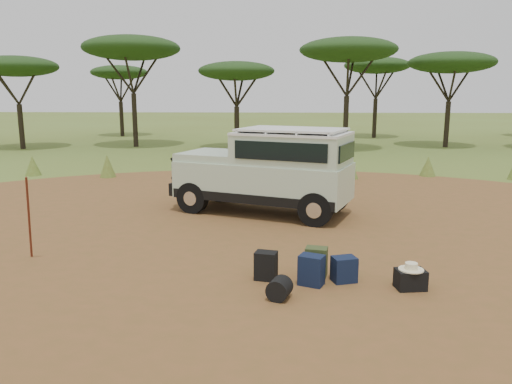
{
  "coord_description": "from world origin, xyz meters",
  "views": [
    {
      "loc": [
        0.38,
        -9.8,
        3.11
      ],
      "look_at": [
        -0.11,
        0.74,
        1.0
      ],
      "focal_mm": 35.0,
      "sensor_mm": 36.0,
      "label": 1
    }
  ],
  "objects_px": {
    "safari_vehicle": "(269,172)",
    "duffel_navy": "(344,269)",
    "backpack_olive": "(316,262)",
    "hard_case": "(410,280)",
    "walking_staff": "(29,219)",
    "backpack_navy": "(311,270)",
    "backpack_black": "(266,266)"
  },
  "relations": [
    {
      "from": "safari_vehicle",
      "to": "backpack_olive",
      "type": "xyz_separation_m",
      "value": [
        0.92,
        -4.55,
        -0.82
      ]
    },
    {
      "from": "safari_vehicle",
      "to": "backpack_black",
      "type": "bearing_deg",
      "value": -68.38
    },
    {
      "from": "backpack_black",
      "to": "duffel_navy",
      "type": "height_order",
      "value": "backpack_black"
    },
    {
      "from": "safari_vehicle",
      "to": "walking_staff",
      "type": "bearing_deg",
      "value": -116.35
    },
    {
      "from": "backpack_olive",
      "to": "hard_case",
      "type": "height_order",
      "value": "backpack_olive"
    },
    {
      "from": "backpack_black",
      "to": "duffel_navy",
      "type": "distance_m",
      "value": 1.3
    },
    {
      "from": "walking_staff",
      "to": "backpack_black",
      "type": "bearing_deg",
      "value": -40.48
    },
    {
      "from": "safari_vehicle",
      "to": "hard_case",
      "type": "distance_m",
      "value": 5.68
    },
    {
      "from": "backpack_black",
      "to": "backpack_navy",
      "type": "xyz_separation_m",
      "value": [
        0.75,
        -0.21,
        0.01
      ]
    },
    {
      "from": "safari_vehicle",
      "to": "duffel_navy",
      "type": "xyz_separation_m",
      "value": [
        1.37,
        -4.8,
        -0.86
      ]
    },
    {
      "from": "hard_case",
      "to": "walking_staff",
      "type": "bearing_deg",
      "value": 162.93
    },
    {
      "from": "walking_staff",
      "to": "hard_case",
      "type": "xyz_separation_m",
      "value": [
        6.73,
        -1.05,
        -0.66
      ]
    },
    {
      "from": "backpack_navy",
      "to": "duffel_navy",
      "type": "distance_m",
      "value": 0.58
    },
    {
      "from": "duffel_navy",
      "to": "hard_case",
      "type": "relative_size",
      "value": 0.94
    },
    {
      "from": "safari_vehicle",
      "to": "backpack_olive",
      "type": "distance_m",
      "value": 4.71
    },
    {
      "from": "backpack_navy",
      "to": "hard_case",
      "type": "bearing_deg",
      "value": 19.44
    },
    {
      "from": "safari_vehicle",
      "to": "duffel_navy",
      "type": "relative_size",
      "value": 11.3
    },
    {
      "from": "safari_vehicle",
      "to": "backpack_olive",
      "type": "relative_size",
      "value": 9.56
    },
    {
      "from": "walking_staff",
      "to": "backpack_navy",
      "type": "height_order",
      "value": "walking_staff"
    },
    {
      "from": "walking_staff",
      "to": "hard_case",
      "type": "relative_size",
      "value": 3.73
    },
    {
      "from": "safari_vehicle",
      "to": "hard_case",
      "type": "relative_size",
      "value": 10.61
    },
    {
      "from": "backpack_navy",
      "to": "backpack_olive",
      "type": "height_order",
      "value": "same"
    },
    {
      "from": "backpack_navy",
      "to": "walking_staff",
      "type": "bearing_deg",
      "value": -167.46
    },
    {
      "from": "walking_staff",
      "to": "duffel_navy",
      "type": "xyz_separation_m",
      "value": [
        5.7,
        -0.78,
        -0.61
      ]
    },
    {
      "from": "walking_staff",
      "to": "backpack_olive",
      "type": "bearing_deg",
      "value": -36.65
    },
    {
      "from": "safari_vehicle",
      "to": "backpack_navy",
      "type": "height_order",
      "value": "safari_vehicle"
    },
    {
      "from": "backpack_navy",
      "to": "hard_case",
      "type": "distance_m",
      "value": 1.58
    },
    {
      "from": "walking_staff",
      "to": "backpack_navy",
      "type": "distance_m",
      "value": 5.27
    },
    {
      "from": "backpack_olive",
      "to": "hard_case",
      "type": "relative_size",
      "value": 1.11
    },
    {
      "from": "duffel_navy",
      "to": "hard_case",
      "type": "distance_m",
      "value": 1.06
    },
    {
      "from": "backpack_navy",
      "to": "duffel_navy",
      "type": "xyz_separation_m",
      "value": [
        0.55,
        0.17,
        -0.04
      ]
    },
    {
      "from": "backpack_olive",
      "to": "duffel_navy",
      "type": "xyz_separation_m",
      "value": [
        0.44,
        -0.25,
        -0.04
      ]
    }
  ]
}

